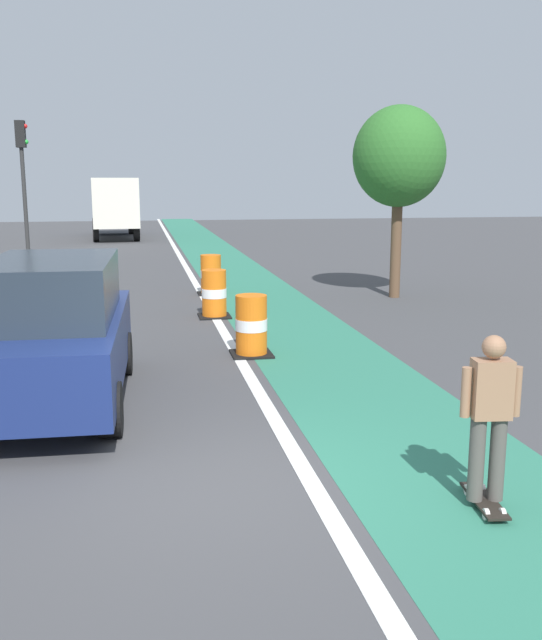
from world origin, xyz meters
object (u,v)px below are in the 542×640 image
at_px(traffic_barrel_front, 251,326).
at_px(traffic_light_corner, 23,168).
at_px(parked_suv_nearest, 55,331).
at_px(street_tree_sidewalk, 399,158).
at_px(skateboarder_on_lane, 490,416).
at_px(delivery_truck_down_block, 114,204).
at_px(traffic_barrel_back, 211,275).
at_px(traffic_barrel_mid, 214,294).

xyz_separation_m(traffic_barrel_front, traffic_light_corner, (-5.75, 13.81, 2.97)).
xyz_separation_m(parked_suv_nearest, traffic_barrel_front, (3.11, 2.25, -0.50)).
bearing_deg(traffic_barrel_front, traffic_light_corner, 112.61).
relative_size(parked_suv_nearest, street_tree_sidewalk, 0.93).
bearing_deg(traffic_barrel_front, street_tree_sidewalk, 49.50).
height_order(skateboarder_on_lane, traffic_light_corner, traffic_light_corner).
bearing_deg(delivery_truck_down_block, traffic_barrel_back, -81.19).
bearing_deg(traffic_barrel_mid, traffic_barrel_front, -85.91).
distance_m(traffic_barrel_front, delivery_truck_down_block, 27.66).
bearing_deg(traffic_barrel_back, traffic_light_corner, 130.28).
relative_size(traffic_barrel_front, traffic_barrel_back, 1.00).
xyz_separation_m(traffic_barrel_mid, delivery_truck_down_block, (-2.90, 23.73, 1.31)).
bearing_deg(delivery_truck_down_block, traffic_light_corner, -100.74).
height_order(traffic_barrel_back, street_tree_sidewalk, street_tree_sidewalk).
height_order(traffic_barrel_back, traffic_light_corner, traffic_light_corner).
distance_m(traffic_barrel_back, delivery_truck_down_block, 20.71).
height_order(delivery_truck_down_block, traffic_light_corner, traffic_light_corner).
bearing_deg(traffic_barrel_front, traffic_barrel_back, 89.97).
distance_m(traffic_barrel_front, traffic_barrel_mid, 3.72).
height_order(traffic_barrel_front, delivery_truck_down_block, delivery_truck_down_block).
bearing_deg(traffic_light_corner, skateboarder_on_lane, -70.84).
bearing_deg(delivery_truck_down_block, traffic_barrel_front, -83.42).
bearing_deg(traffic_barrel_back, street_tree_sidewalk, -16.21).
distance_m(delivery_truck_down_block, street_tree_sidewalk, 23.30).
xyz_separation_m(traffic_barrel_mid, traffic_light_corner, (-5.48, 10.10, 2.97)).
distance_m(traffic_barrel_back, street_tree_sidewalk, 5.90).
xyz_separation_m(skateboarder_on_lane, parked_suv_nearest, (-4.35, 4.07, 0.12)).
bearing_deg(parked_suv_nearest, delivery_truck_down_block, 90.11).
distance_m(parked_suv_nearest, traffic_barrel_mid, 6.62).
bearing_deg(delivery_truck_down_block, parked_suv_nearest, -89.89).
relative_size(skateboarder_on_lane, delivery_truck_down_block, 0.22).
distance_m(parked_suv_nearest, traffic_light_corner, 16.46).
relative_size(traffic_barrel_mid, street_tree_sidewalk, 0.22).
height_order(traffic_barrel_front, traffic_light_corner, traffic_light_corner).
bearing_deg(traffic_barrel_front, delivery_truck_down_block, 96.58).
height_order(parked_suv_nearest, delivery_truck_down_block, delivery_truck_down_block).
bearing_deg(delivery_truck_down_block, traffic_barrel_mid, -83.04).
bearing_deg(skateboarder_on_lane, traffic_barrel_mid, 98.56).
bearing_deg(traffic_barrel_mid, skateboarder_on_lane, -81.44).
bearing_deg(traffic_barrel_front, traffic_barrel_mid, 94.09).
relative_size(skateboarder_on_lane, street_tree_sidewalk, 0.34).
xyz_separation_m(traffic_light_corner, street_tree_sidewalk, (10.55, -8.18, 0.17)).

